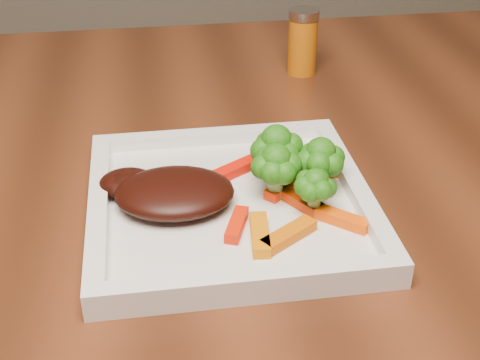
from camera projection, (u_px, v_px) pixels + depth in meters
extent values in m
cube|color=white|center=(230.00, 208.00, 0.66)|extent=(0.27, 0.27, 0.01)
ellipsoid|color=black|center=(175.00, 193.00, 0.64)|extent=(0.12, 0.10, 0.03)
cube|color=#D05E03|center=(289.00, 235.00, 0.60)|extent=(0.06, 0.05, 0.01)
cube|color=#F85104|center=(341.00, 219.00, 0.62)|extent=(0.05, 0.05, 0.01)
cube|color=red|center=(237.00, 225.00, 0.61)|extent=(0.03, 0.05, 0.01)
cube|color=#D36A03|center=(320.00, 171.00, 0.69)|extent=(0.06, 0.02, 0.01)
cube|color=red|center=(234.00, 169.00, 0.69)|extent=(0.06, 0.04, 0.01)
cube|color=red|center=(296.00, 198.00, 0.65)|extent=(0.05, 0.06, 0.01)
cube|color=#F12A03|center=(285.00, 186.00, 0.67)|extent=(0.05, 0.05, 0.01)
cylinder|color=#BA5F0A|center=(303.00, 42.00, 0.94)|extent=(0.05, 0.05, 0.09)
cube|color=orange|center=(260.00, 234.00, 0.60)|extent=(0.02, 0.06, 0.01)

